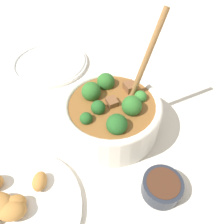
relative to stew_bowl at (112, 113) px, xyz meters
The scene contains 5 objects.
ground_plane 0.05m from the stew_bowl, 126.31° to the left, with size 4.00×4.00×0.00m, color silver.
stew_bowl is the anchor object (origin of this frame).
condiment_bowl 0.19m from the stew_bowl, 157.29° to the right, with size 0.08×0.08×0.04m.
empty_plate 0.33m from the stew_bowl, 29.79° to the left, with size 0.24×0.24×0.02m.
food_plate 0.27m from the stew_bowl, 128.78° to the left, with size 0.25×0.25×0.05m.
Camera 1 is at (-0.33, 0.05, 0.42)m, focal length 35.00 mm.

